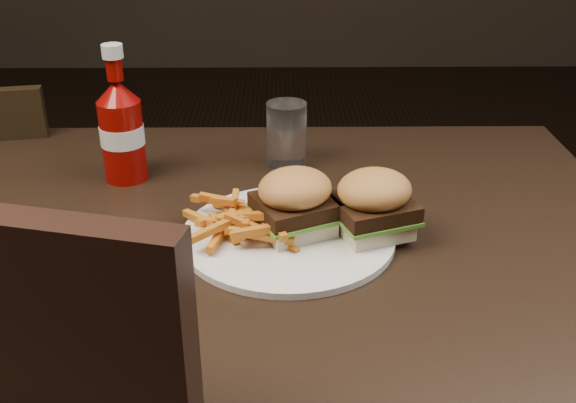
{
  "coord_description": "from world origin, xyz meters",
  "views": [
    {
      "loc": [
        0.11,
        -0.78,
        1.2
      ],
      "look_at": [
        0.11,
        -0.01,
        0.8
      ],
      "focal_mm": 42.0,
      "sensor_mm": 36.0,
      "label": 1
    }
  ],
  "objects_px": {
    "dining_table": "(203,246)",
    "ketchup_bottle": "(123,143)",
    "plate": "(288,235)",
    "tumbler": "(287,134)"
  },
  "relations": [
    {
      "from": "dining_table",
      "to": "tumbler",
      "type": "height_order",
      "value": "tumbler"
    },
    {
      "from": "plate",
      "to": "tumbler",
      "type": "distance_m",
      "value": 0.24
    },
    {
      "from": "dining_table",
      "to": "ketchup_bottle",
      "type": "bearing_deg",
      "value": 127.52
    },
    {
      "from": "plate",
      "to": "tumbler",
      "type": "relative_size",
      "value": 2.77
    },
    {
      "from": "dining_table",
      "to": "plate",
      "type": "relative_size",
      "value": 4.27
    },
    {
      "from": "plate",
      "to": "dining_table",
      "type": "bearing_deg",
      "value": 172.3
    },
    {
      "from": "ketchup_bottle",
      "to": "tumbler",
      "type": "height_order",
      "value": "ketchup_bottle"
    },
    {
      "from": "ketchup_bottle",
      "to": "tumbler",
      "type": "xyz_separation_m",
      "value": [
        0.25,
        0.05,
        -0.01
      ]
    },
    {
      "from": "plate",
      "to": "ketchup_bottle",
      "type": "xyz_separation_m",
      "value": [
        -0.25,
        0.19,
        0.06
      ]
    },
    {
      "from": "dining_table",
      "to": "tumbler",
      "type": "relative_size",
      "value": 11.82
    }
  ]
}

